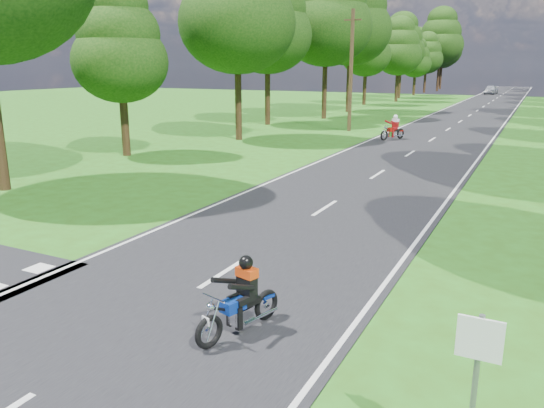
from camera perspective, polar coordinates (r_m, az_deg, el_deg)
The scene contains 9 objects.
ground at distance 10.23m, azimuth -11.07°, elevation -11.00°, with size 160.00×160.00×0.00m, color #2B5714.
main_road at distance 57.66m, azimuth 21.21°, elevation 9.34°, with size 7.00×140.00×0.02m, color black.
road_markings at distance 55.82m, azimuth 20.86°, elevation 9.24°, with size 7.40×140.00×0.01m.
treeline at distance 67.52m, azimuth 24.09°, elevation 16.74°, with size 40.00×115.35×14.78m.
telegraph_pole at distance 37.13m, azimuth 8.50°, elevation 14.03°, with size 1.20×0.26×8.00m.
road_sign at distance 6.02m, azimuth 21.08°, elevation -16.74°, with size 0.45×0.07×2.00m.
rider_near_blue at distance 8.92m, azimuth -3.60°, elevation -9.85°, with size 0.53×1.60×1.33m, color navy, non-canonical shape.
rider_far_red at distance 33.23m, azimuth 12.86°, elevation 8.06°, with size 0.60×1.80×1.50m, color #A9150D, non-canonical shape.
distant_car at distance 92.08m, azimuth 22.51°, elevation 11.31°, with size 1.69×4.19×1.43m, color #BABCC2.
Camera 1 is at (5.79, -7.20, 4.38)m, focal length 35.00 mm.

